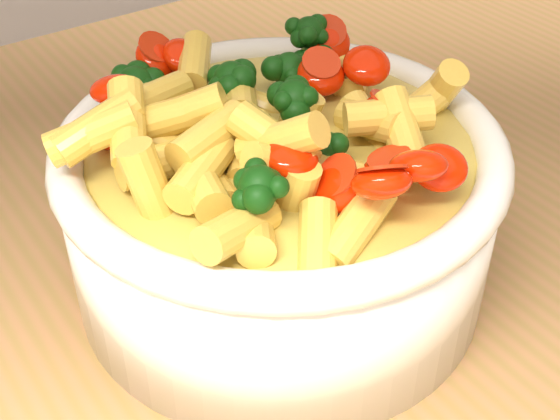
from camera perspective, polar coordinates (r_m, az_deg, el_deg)
table at (r=0.57m, az=4.31°, el=-10.16°), size 1.20×0.80×0.90m
serving_bowl at (r=0.44m, az=-0.00°, el=0.13°), size 0.24×0.24×0.10m
pasta_salad at (r=0.40m, az=-0.00°, el=7.49°), size 0.19×0.19×0.04m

